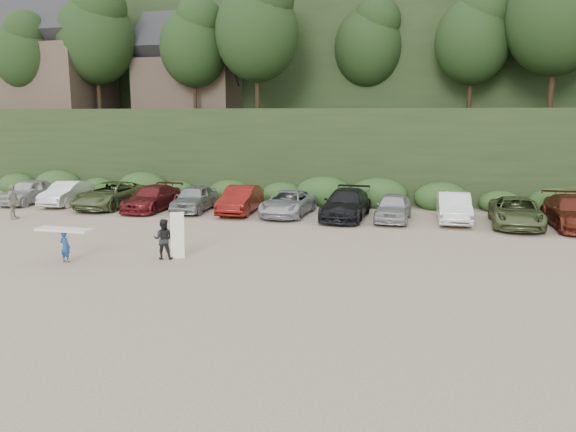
# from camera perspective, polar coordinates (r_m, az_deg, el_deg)

# --- Properties ---
(ground) EXTENTS (120.00, 120.00, 0.00)m
(ground) POSITION_cam_1_polar(r_m,az_deg,el_deg) (22.15, -5.21, -4.52)
(ground) COLOR tan
(ground) RESTS_ON ground
(hillside_backdrop) EXTENTS (90.00, 41.50, 28.00)m
(hillside_backdrop) POSITION_cam_1_polar(r_m,az_deg,el_deg) (56.89, 6.64, 15.89)
(hillside_backdrop) COLOR black
(hillside_backdrop) RESTS_ON ground
(parked_cars) EXTENTS (39.64, 5.84, 1.61)m
(parked_cars) POSITION_cam_1_polar(r_m,az_deg,el_deg) (31.27, 2.56, 1.31)
(parked_cars) COLOR #BCBBC0
(parked_cars) RESTS_ON ground
(distant_walker) EXTENTS (0.63, 1.16, 1.88)m
(distant_walker) POSITION_cam_1_polar(r_m,az_deg,el_deg) (33.97, -26.20, 1.29)
(distant_walker) COLOR gray
(distant_walker) RESTS_ON ground
(child_surfer) EXTENTS (2.23, 0.65, 1.33)m
(child_surfer) POSITION_cam_1_polar(r_m,az_deg,el_deg) (23.26, -21.74, -2.21)
(child_surfer) COLOR navy
(child_surfer) RESTS_ON ground
(adult_surfer) EXTENTS (1.29, 0.75, 1.90)m
(adult_surfer) POSITION_cam_1_polar(r_m,az_deg,el_deg) (22.64, -12.42, -2.27)
(adult_surfer) COLOR black
(adult_surfer) RESTS_ON ground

